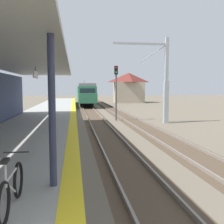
{
  "coord_description": "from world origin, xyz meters",
  "views": [
    {
      "loc": [
        -0.17,
        -1.48,
        3.1
      ],
      "look_at": [
        1.41,
        9.2,
        2.1
      ],
      "focal_mm": 41.34,
      "sensor_mm": 36.0,
      "label": 1
    }
  ],
  "objects": [
    {
      "name": "track_pair_nearest_platform",
      "position": [
        1.9,
        20.0,
        0.05
      ],
      "size": [
        2.34,
        120.0,
        0.16
      ],
      "color": "#4C3D2D",
      "rests_on": "ground"
    },
    {
      "name": "rail_signal_post",
      "position": [
        3.8,
        22.81,
        3.19
      ],
      "size": [
        0.32,
        0.34,
        5.2
      ],
      "color": "#4C4C4C",
      "rests_on": "ground"
    },
    {
      "name": "bicycle_beside_commuter",
      "position": [
        -1.3,
        3.22,
        1.29
      ],
      "size": [
        0.48,
        1.82,
        1.04
      ],
      "color": "black",
      "rests_on": "station_platform"
    },
    {
      "name": "station_platform",
      "position": [
        -2.5,
        16.0,
        0.45
      ],
      "size": [
        5.0,
        80.0,
        0.91
      ],
      "color": "#999993",
      "rests_on": "ground"
    },
    {
      "name": "catenary_pylon_far_side",
      "position": [
        7.59,
        20.4,
        3.6
      ],
      "size": [
        5.0,
        0.4,
        7.5
      ],
      "color": "#9EA3A8",
      "rests_on": "ground"
    },
    {
      "name": "approaching_train",
      "position": [
        1.9,
        46.85,
        2.18
      ],
      "size": [
        2.93,
        19.6,
        4.76
      ],
      "color": "#286647",
      "rests_on": "ground"
    },
    {
      "name": "track_pair_middle",
      "position": [
        5.3,
        20.0,
        0.05
      ],
      "size": [
        2.34,
        120.0,
        0.16
      ],
      "color": "#4C3D2D",
      "rests_on": "ground"
    },
    {
      "name": "distant_trackside_house",
      "position": [
        11.53,
        53.25,
        3.34
      ],
      "size": [
        6.6,
        5.28,
        6.4
      ],
      "color": "tan",
      "rests_on": "ground"
    }
  ]
}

